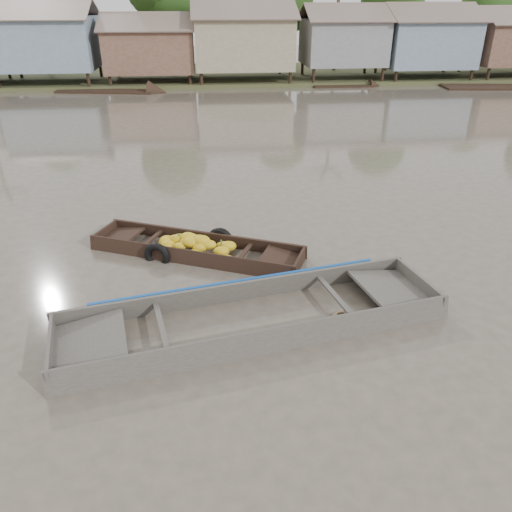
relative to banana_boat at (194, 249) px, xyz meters
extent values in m
plane|color=#50493D|center=(0.78, -3.19, -0.12)|extent=(120.00, 120.00, 0.00)
cube|color=#384723|center=(0.78, 29.81, -0.12)|extent=(120.00, 12.00, 0.50)
cube|color=slate|center=(-9.72, 26.31, 2.58)|extent=(6.20, 5.20, 3.20)
cube|color=brown|center=(-9.72, 24.91, 4.63)|extent=(6.60, 3.02, 1.28)
cube|color=brown|center=(-9.72, 27.72, 4.63)|extent=(6.60, 3.02, 1.28)
cube|color=brown|center=(-3.02, 26.31, 2.08)|extent=(5.80, 4.60, 2.70)
cube|color=brown|center=(-3.02, 25.07, 3.88)|extent=(6.20, 2.67, 1.14)
cube|color=brown|center=(-3.02, 27.55, 3.88)|extent=(6.20, 2.67, 1.14)
cube|color=gray|center=(3.28, 26.31, 2.53)|extent=(6.50, 5.30, 3.30)
cube|color=brown|center=(3.28, 24.88, 4.63)|extent=(6.90, 3.08, 1.31)
cube|color=brown|center=(3.28, 27.74, 4.63)|extent=(6.90, 3.08, 1.31)
cube|color=slate|center=(10.28, 26.31, 2.48)|extent=(5.40, 4.70, 2.90)
cube|color=brown|center=(10.28, 25.04, 4.38)|extent=(5.80, 2.73, 1.17)
cube|color=brown|center=(10.28, 27.58, 4.38)|extent=(5.80, 2.73, 1.17)
cube|color=slate|center=(16.28, 26.31, 2.38)|extent=(6.00, 5.00, 3.10)
cube|color=brown|center=(16.28, 24.96, 4.38)|extent=(6.40, 2.90, 1.24)
cube|color=brown|center=(16.28, 27.66, 4.38)|extent=(6.40, 2.90, 1.24)
cube|color=brown|center=(22.78, 26.31, 2.33)|extent=(5.70, 4.90, 2.80)
cube|color=brown|center=(22.78, 27.64, 4.18)|extent=(6.10, 2.85, 1.21)
cylinder|color=#473323|center=(-11.22, 30.81, 2.33)|extent=(0.28, 0.28, 4.90)
cylinder|color=#473323|center=(-2.22, 29.81, 3.03)|extent=(0.28, 0.28, 6.30)
cylinder|color=#473323|center=(6.78, 30.81, 2.50)|extent=(0.28, 0.28, 5.25)
cylinder|color=#473323|center=(14.78, 29.81, 2.68)|extent=(0.28, 0.28, 5.60)
cylinder|color=#473323|center=(22.78, 30.81, 2.15)|extent=(0.28, 0.28, 4.55)
sphere|color=#183C13|center=(22.78, 30.81, 4.75)|extent=(3.90, 3.90, 3.90)
cylinder|color=#473323|center=(10.78, 30.31, 3.88)|extent=(0.24, 0.24, 8.00)
cube|color=black|center=(0.06, -0.02, -0.20)|extent=(4.93, 2.89, 0.08)
cube|color=black|center=(0.28, 0.47, -0.01)|extent=(4.70, 2.19, 0.47)
cube|color=black|center=(-0.16, -0.52, -0.01)|extent=(4.70, 2.19, 0.47)
cube|color=black|center=(2.34, -1.03, -0.01)|extent=(0.50, 1.03, 0.45)
cube|color=black|center=(1.94, -0.85, 0.05)|extent=(1.18, 1.22, 0.18)
cube|color=black|center=(-2.21, 0.99, -0.01)|extent=(0.50, 1.03, 0.45)
cube|color=black|center=(-1.82, 0.81, 0.05)|extent=(1.18, 1.22, 0.18)
cube|color=black|center=(-1.02, 0.46, 0.09)|extent=(0.52, 1.01, 0.05)
cube|color=black|center=(1.15, -0.50, 0.09)|extent=(0.52, 1.01, 0.05)
ellipsoid|color=gold|center=(0.12, 0.04, 0.24)|extent=(0.37, 0.32, 0.19)
ellipsoid|color=gold|center=(-0.14, -0.01, 0.18)|extent=(0.45, 0.39, 0.23)
ellipsoid|color=gold|center=(-0.78, 0.03, -0.01)|extent=(0.39, 0.34, 0.20)
ellipsoid|color=gold|center=(0.63, -0.41, 0.11)|extent=(0.45, 0.39, 0.23)
ellipsoid|color=gold|center=(0.69, -0.03, 0.06)|extent=(0.42, 0.37, 0.22)
ellipsoid|color=gold|center=(-0.72, 0.28, 0.00)|extent=(0.38, 0.33, 0.19)
ellipsoid|color=gold|center=(0.02, -0.33, 0.05)|extent=(0.39, 0.34, 0.20)
ellipsoid|color=gold|center=(-0.07, -0.11, 0.23)|extent=(0.46, 0.40, 0.24)
ellipsoid|color=gold|center=(0.14, -0.23, 0.14)|extent=(0.42, 0.37, 0.22)
ellipsoid|color=gold|center=(0.00, 0.20, 0.15)|extent=(0.43, 0.38, 0.22)
ellipsoid|color=gold|center=(0.80, -0.14, 0.10)|extent=(0.48, 0.41, 0.24)
ellipsoid|color=gold|center=(0.18, -0.11, 0.26)|extent=(0.50, 0.43, 0.26)
ellipsoid|color=gold|center=(-0.34, 0.21, 0.18)|extent=(0.49, 0.42, 0.25)
ellipsoid|color=gold|center=(-0.65, 0.42, 0.06)|extent=(0.44, 0.39, 0.23)
ellipsoid|color=gold|center=(0.34, -0.20, 0.19)|extent=(0.45, 0.39, 0.23)
ellipsoid|color=gold|center=(-0.64, 0.25, 0.08)|extent=(0.49, 0.42, 0.25)
ellipsoid|color=gold|center=(-0.08, 0.17, 0.16)|extent=(0.43, 0.37, 0.22)
ellipsoid|color=gold|center=(-0.59, -0.02, 0.03)|extent=(0.47, 0.41, 0.24)
ellipsoid|color=gold|center=(-0.32, -0.11, 0.14)|extent=(0.37, 0.32, 0.19)
ellipsoid|color=gold|center=(-0.44, 0.26, 0.15)|extent=(0.42, 0.36, 0.21)
ellipsoid|color=gold|center=(-0.06, 0.32, 0.15)|extent=(0.38, 0.33, 0.20)
ellipsoid|color=gold|center=(0.72, -0.65, 0.03)|extent=(0.40, 0.35, 0.21)
ellipsoid|color=gold|center=(0.03, 0.24, 0.12)|extent=(0.40, 0.34, 0.20)
ellipsoid|color=gold|center=(-0.62, 0.09, 0.08)|extent=(0.49, 0.42, 0.25)
ellipsoid|color=gold|center=(-0.13, 0.12, 0.26)|extent=(0.46, 0.40, 0.24)
ellipsoid|color=gold|center=(0.07, 0.10, 0.17)|extent=(0.46, 0.40, 0.24)
cylinder|color=#3F6626|center=(-0.35, 0.16, 0.25)|extent=(0.04, 0.04, 0.16)
cylinder|color=#3F6626|center=(0.23, -0.09, 0.25)|extent=(0.04, 0.04, 0.16)
cylinder|color=#3F6626|center=(0.64, -0.28, 0.25)|extent=(0.04, 0.04, 0.16)
torus|color=black|center=(0.64, 0.39, 0.01)|extent=(0.67, 0.42, 0.66)
torus|color=black|center=(-0.84, -0.29, 0.01)|extent=(0.66, 0.41, 0.65)
cube|color=#3A3631|center=(1.11, -3.02, -0.20)|extent=(7.18, 2.90, 0.08)
cube|color=#3A3631|center=(0.94, -2.18, 0.04)|extent=(7.05, 1.61, 0.57)
cube|color=#3A3631|center=(1.29, -3.86, 0.04)|extent=(7.05, 1.61, 0.57)
cube|color=#3A3631|center=(4.55, -2.31, 0.04)|extent=(0.41, 1.73, 0.54)
cube|color=#3A3631|center=(3.95, -2.43, 0.11)|extent=(1.50, 1.72, 0.23)
cube|color=#3A3631|center=(-2.32, -3.73, 0.04)|extent=(0.41, 1.73, 0.54)
cube|color=#3A3631|center=(-1.73, -3.60, 0.11)|extent=(1.50, 1.72, 0.23)
cube|color=#3A3631|center=(-0.53, -3.36, 0.16)|extent=(0.44, 1.67, 0.05)
cube|color=#3A3631|center=(2.75, -2.68, 0.16)|extent=(0.44, 1.67, 0.05)
cube|color=#665E54|center=(1.11, -3.02, -0.16)|extent=(5.51, 2.42, 0.02)
cube|color=#0E428F|center=(0.93, -2.12, 0.26)|extent=(5.69, 1.25, 0.14)
torus|color=olive|center=(2.84, -2.95, -0.14)|extent=(0.40, 0.40, 0.06)
torus|color=olive|center=(2.84, -2.95, -0.10)|extent=(0.32, 0.32, 0.06)
cube|color=black|center=(9.84, 23.81, -0.17)|extent=(4.04, 0.89, 0.35)
cube|color=black|center=(-5.81, 23.27, -0.17)|extent=(6.35, 2.50, 0.35)
camera|label=1|loc=(0.38, -10.64, 5.30)|focal=35.00mm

